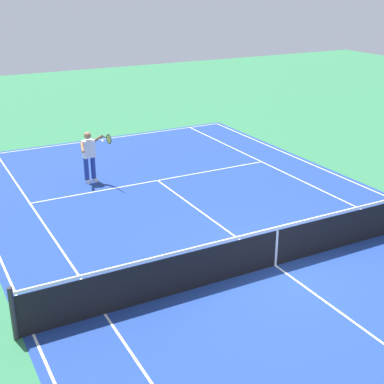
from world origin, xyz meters
name	(u,v)px	position (x,y,z in m)	size (l,w,h in m)	color
ground_plane	(275,265)	(0.00, 0.00, 0.00)	(60.00, 60.00, 0.00)	#2D7247
court_slab	(275,265)	(0.00, 0.00, 0.00)	(24.20, 11.40, 0.00)	navy
court_line_markings	(275,265)	(0.00, 0.00, 0.00)	(23.85, 11.05, 0.01)	white
tennis_net	(276,246)	(0.00, 0.00, 0.49)	(0.10, 11.70, 1.08)	#2D2D33
tennis_player_near	(90,154)	(7.33, 1.93, 0.93)	(1.03, 0.81, 1.70)	navy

